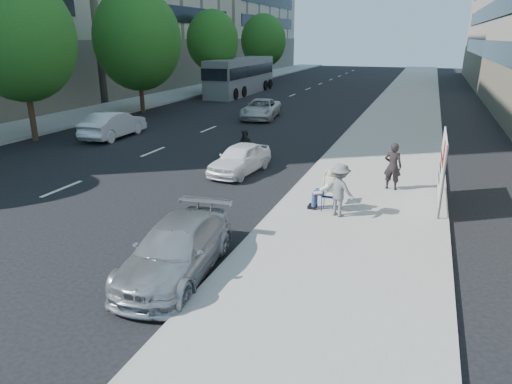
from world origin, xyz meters
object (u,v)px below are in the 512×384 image
at_px(jogger, 340,190).
at_px(protest_banner, 442,165).
at_px(white_sedan_near, 240,159).
at_px(white_sedan_far, 261,109).
at_px(bus, 241,76).
at_px(pedestrian_woman, 393,166).
at_px(motorcycle, 246,148).
at_px(seated_protester, 326,187).
at_px(parked_sedan, 176,249).
at_px(white_sedan_mid, 113,125).

relative_size(jogger, protest_banner, 0.52).
relative_size(jogger, white_sedan_near, 0.46).
bearing_deg(white_sedan_near, white_sedan_far, 112.67).
bearing_deg(jogger, bus, -38.91).
relative_size(jogger, white_sedan_far, 0.35).
distance_m(jogger, white_sedan_near, 5.91).
bearing_deg(pedestrian_woman, motorcycle, -10.89).
bearing_deg(white_sedan_far, seated_protester, -71.49).
relative_size(parked_sedan, motorcycle, 2.02).
bearing_deg(jogger, seated_protester, -13.07).
bearing_deg(white_sedan_near, bus, 118.66).
bearing_deg(jogger, pedestrian_woman, -87.91).
bearing_deg(protest_banner, bus, 123.48).
distance_m(white_sedan_near, motorcycle, 1.67).
height_order(jogger, parked_sedan, jogger).
height_order(white_sedan_mid, motorcycle, motorcycle).
xyz_separation_m(jogger, motorcycle, (-5.05, 5.24, -0.31)).
relative_size(white_sedan_near, white_sedan_mid, 0.80).
distance_m(white_sedan_near, white_sedan_far, 13.08).
xyz_separation_m(white_sedan_near, white_sedan_mid, (-9.03, 3.96, 0.12)).
bearing_deg(protest_banner, white_sedan_near, 169.36).
xyz_separation_m(seated_protester, pedestrian_woman, (1.73, 2.77, 0.10)).
height_order(protest_banner, motorcycle, protest_banner).
bearing_deg(white_sedan_mid, protest_banner, 159.51).
xyz_separation_m(parked_sedan, white_sedan_far, (-5.40, 20.72, 0.03)).
bearing_deg(jogger, white_sedan_mid, -5.16).
height_order(jogger, white_sedan_mid, jogger).
distance_m(jogger, bus, 32.63).
xyz_separation_m(parked_sedan, motorcycle, (-2.18, 9.77, 0.03)).
relative_size(seated_protester, pedestrian_woman, 0.79).
distance_m(parked_sedan, white_sedan_far, 21.42).
height_order(protest_banner, white_sedan_mid, protest_banner).
bearing_deg(white_sedan_far, white_sedan_near, -81.61).
distance_m(white_sedan_far, bus, 14.48).
distance_m(seated_protester, pedestrian_woman, 3.27).
bearing_deg(motorcycle, white_sedan_mid, 172.22).
bearing_deg(bus, seated_protester, -63.89).
relative_size(protest_banner, bus, 0.25).
bearing_deg(pedestrian_woman, seated_protester, 65.61).
height_order(jogger, white_sedan_far, jogger).
distance_m(white_sedan_near, white_sedan_mid, 9.86).
distance_m(pedestrian_woman, protest_banner, 1.82).
relative_size(motorcycle, bus, 0.17).
height_order(protest_banner, white_sedan_near, protest_banner).
distance_m(pedestrian_woman, white_sedan_mid, 15.58).
height_order(pedestrian_woman, protest_banner, protest_banner).
distance_m(parked_sedan, motorcycle, 10.02).
xyz_separation_m(jogger, protest_banner, (2.77, 2.23, 0.46)).
distance_m(white_sedan_far, motorcycle, 11.41).
xyz_separation_m(pedestrian_woman, white_sedan_far, (-9.52, 13.06, -0.34)).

